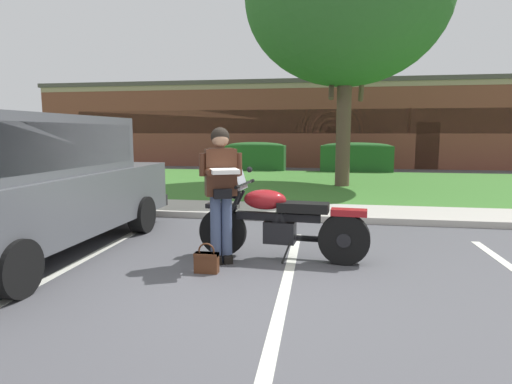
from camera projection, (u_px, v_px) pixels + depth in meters
The scene contains 13 objects.
ground_plane at pixel (253, 284), 4.73m from camera, with size 140.00×140.00×0.00m, color #4C4C51.
curb_strip at pixel (286, 217), 8.15m from camera, with size 60.00×0.20×0.12m, color #B7B2A8.
concrete_walk at pixel (291, 210), 8.98m from camera, with size 60.00×1.50×0.08m, color #B7B2A8.
grass_lawn at pixel (305, 183), 13.85m from camera, with size 60.00×8.47×0.06m, color #3D752D.
stall_stripe_0 at pixel (69, 267), 5.32m from camera, with size 0.12×4.40×0.01m, color silver.
stall_stripe_1 at pixel (287, 280), 4.86m from camera, with size 0.12×4.40×0.01m, color silver.
motorcycle at pixel (288, 223), 5.59m from camera, with size 2.24×0.82×1.26m.
rider_person at pixel (221, 184), 5.39m from camera, with size 0.57×0.66×1.70m.
handbag at pixel (207, 261), 5.10m from camera, with size 0.28×0.13×0.36m.
parked_suv_adjacent at pixel (28, 185), 5.76m from camera, with size 2.05×4.86×1.86m.
hedge_left at pixel (256, 156), 18.49m from camera, with size 2.52×0.90×1.24m.
hedge_center_left at pixel (356, 157), 17.78m from camera, with size 2.89×0.90×1.24m.
brick_building at pixel (311, 125), 24.62m from camera, with size 27.19×9.53×4.10m.
Camera 1 is at (0.80, -4.47, 1.64)m, focal length 30.47 mm.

